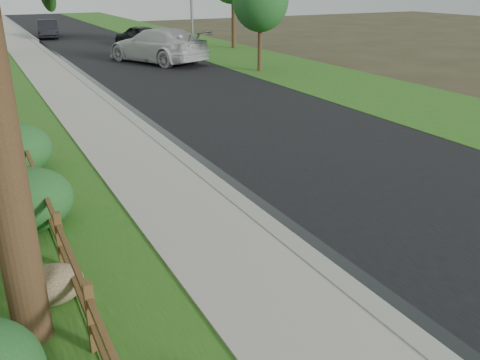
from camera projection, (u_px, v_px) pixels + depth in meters
road at (108, 49)px, 36.99m from camera, size 8.00×90.00×0.02m
curb at (47, 52)px, 35.16m from camera, size 0.40×90.00×0.12m
wet_gutter at (53, 52)px, 35.32m from camera, size 0.50×90.00×0.00m
sidewalk at (27, 53)px, 34.60m from camera, size 2.20×90.00×0.10m
verge_far at (195, 44)px, 39.96m from camera, size 6.00×90.00×0.04m
ranch_fence at (49, 212)px, 9.67m from camera, size 0.12×16.92×1.10m
white_suv at (157, 45)px, 30.65m from camera, size 5.26×7.55×2.03m
dark_car_mid at (138, 35)px, 38.49m from camera, size 3.05×4.83×1.53m
dark_car_far at (48, 29)px, 43.77m from camera, size 2.30×4.76×1.50m
boulder at (53, 285)px, 7.89m from camera, size 1.17×1.05×0.64m
shrub_b at (27, 200)px, 10.17m from camera, size 1.90×1.90×1.25m
shrub_d at (11, 150)px, 12.94m from camera, size 2.07×2.07×1.36m
tree_near_right at (260, 0)px, 26.76m from camera, size 2.99×2.99×5.39m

